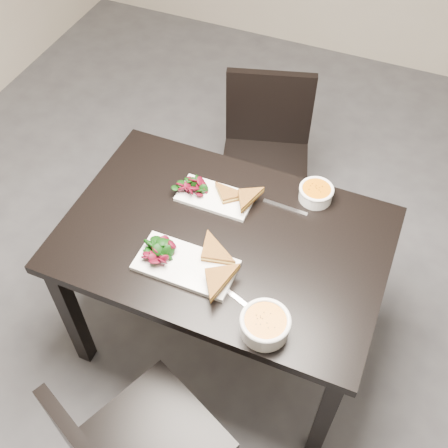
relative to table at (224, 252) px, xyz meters
name	(u,v)px	position (x,y,z in m)	size (l,w,h in m)	color
ground	(294,361)	(0.35, 0.00, -0.65)	(5.00, 5.00, 0.00)	#47474C
table	(224,252)	(0.00, 0.00, 0.00)	(1.20, 0.80, 0.75)	black
chair_far	(266,149)	(-0.10, 0.78, -0.17)	(0.52, 0.52, 0.85)	black
plate_near	(186,265)	(-0.07, -0.18, 0.11)	(0.35, 0.18, 0.02)	white
sandwich_near	(204,262)	(-0.01, -0.16, 0.15)	(0.18, 0.13, 0.06)	#93631F
salad_near	(160,251)	(-0.17, -0.18, 0.14)	(0.11, 0.10, 0.05)	black
soup_bowl_near	(265,324)	(0.27, -0.31, 0.14)	(0.17, 0.17, 0.07)	white
cutlery_near	(235,297)	(0.14, -0.23, 0.10)	(0.18, 0.02, 0.00)	silver
plate_far	(215,197)	(-0.10, 0.16, 0.11)	(0.29, 0.15, 0.01)	white
sandwich_far	(229,199)	(-0.04, 0.14, 0.14)	(0.15, 0.11, 0.05)	#93631F
salad_far	(192,185)	(-0.20, 0.16, 0.13)	(0.09, 0.08, 0.04)	black
soup_bowl_far	(316,193)	(0.26, 0.31, 0.13)	(0.13, 0.13, 0.06)	white
cutlery_far	(285,207)	(0.16, 0.22, 0.10)	(0.18, 0.02, 0.00)	silver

